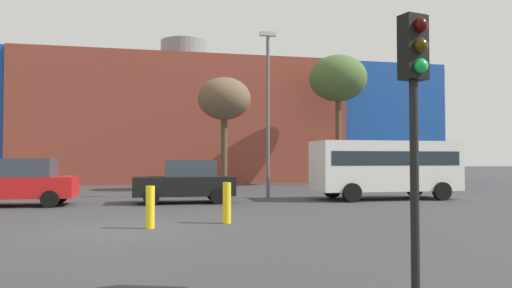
{
  "coord_description": "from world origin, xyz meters",
  "views": [
    {
      "loc": [
        0.96,
        -12.92,
        1.87
      ],
      "look_at": [
        5.09,
        6.64,
        2.53
      ],
      "focal_mm": 32.85,
      "sensor_mm": 36.0,
      "label": 1
    }
  ],
  "objects_px": {
    "white_bus": "(385,165)",
    "bollard_yellow_0": "(227,203)",
    "bare_tree_0": "(338,79)",
    "parked_car_1": "(20,182)",
    "bare_tree_1": "(224,100)",
    "bollard_yellow_1": "(150,207)",
    "parked_car_2": "(186,182)",
    "street_lamp": "(268,104)",
    "traffic_light_near_right": "(415,89)"
  },
  "relations": [
    {
      "from": "white_bus",
      "to": "bollard_yellow_0",
      "type": "height_order",
      "value": "white_bus"
    },
    {
      "from": "bare_tree_0",
      "to": "bollard_yellow_0",
      "type": "bearing_deg",
      "value": -120.47
    },
    {
      "from": "parked_car_1",
      "to": "white_bus",
      "type": "distance_m",
      "value": 15.95
    },
    {
      "from": "bare_tree_1",
      "to": "bollard_yellow_1",
      "type": "height_order",
      "value": "bare_tree_1"
    },
    {
      "from": "bollard_yellow_1",
      "to": "parked_car_2",
      "type": "bearing_deg",
      "value": 79.32
    },
    {
      "from": "parked_car_1",
      "to": "bare_tree_1",
      "type": "xyz_separation_m",
      "value": [
        9.38,
        7.83,
        4.55
      ]
    },
    {
      "from": "bare_tree_1",
      "to": "street_lamp",
      "type": "distance_m",
      "value": 6.25
    },
    {
      "from": "parked_car_2",
      "to": "white_bus",
      "type": "relative_size",
      "value": 0.63
    },
    {
      "from": "white_bus",
      "to": "street_lamp",
      "type": "xyz_separation_m",
      "value": [
        -5.25,
        1.82,
        2.98
      ]
    },
    {
      "from": "traffic_light_near_right",
      "to": "bollard_yellow_0",
      "type": "height_order",
      "value": "traffic_light_near_right"
    },
    {
      "from": "bare_tree_0",
      "to": "bollard_yellow_0",
      "type": "height_order",
      "value": "bare_tree_0"
    },
    {
      "from": "bare_tree_1",
      "to": "bollard_yellow_1",
      "type": "distance_m",
      "value": 16.49
    },
    {
      "from": "bare_tree_1",
      "to": "bollard_yellow_0",
      "type": "height_order",
      "value": "bare_tree_1"
    },
    {
      "from": "white_bus",
      "to": "bollard_yellow_1",
      "type": "height_order",
      "value": "white_bus"
    },
    {
      "from": "bare_tree_0",
      "to": "bare_tree_1",
      "type": "height_order",
      "value": "bare_tree_0"
    },
    {
      "from": "parked_car_2",
      "to": "street_lamp",
      "type": "height_order",
      "value": "street_lamp"
    },
    {
      "from": "parked_car_1",
      "to": "traffic_light_near_right",
      "type": "xyz_separation_m",
      "value": [
        8.87,
        -14.57,
        1.9
      ]
    },
    {
      "from": "parked_car_1",
      "to": "street_lamp",
      "type": "height_order",
      "value": "street_lamp"
    },
    {
      "from": "bare_tree_1",
      "to": "bollard_yellow_0",
      "type": "relative_size",
      "value": 5.75
    },
    {
      "from": "white_bus",
      "to": "street_lamp",
      "type": "height_order",
      "value": "street_lamp"
    },
    {
      "from": "parked_car_1",
      "to": "bollard_yellow_1",
      "type": "xyz_separation_m",
      "value": [
        5.23,
        -7.34,
        -0.37
      ]
    },
    {
      "from": "bollard_yellow_0",
      "to": "street_lamp",
      "type": "xyz_separation_m",
      "value": [
        3.27,
        8.54,
        4.0
      ]
    },
    {
      "from": "white_bus",
      "to": "traffic_light_near_right",
      "type": "bearing_deg",
      "value": 64.08
    },
    {
      "from": "parked_car_1",
      "to": "bollard_yellow_1",
      "type": "height_order",
      "value": "parked_car_1"
    },
    {
      "from": "white_bus",
      "to": "bare_tree_1",
      "type": "xyz_separation_m",
      "value": [
        -6.56,
        7.86,
        3.88
      ]
    },
    {
      "from": "bare_tree_1",
      "to": "bollard_yellow_1",
      "type": "xyz_separation_m",
      "value": [
        -4.15,
        -15.18,
        -4.93
      ]
    },
    {
      "from": "parked_car_2",
      "to": "street_lamp",
      "type": "relative_size",
      "value": 0.52
    },
    {
      "from": "white_bus",
      "to": "bollard_yellow_0",
      "type": "distance_m",
      "value": 10.91
    },
    {
      "from": "traffic_light_near_right",
      "to": "bollard_yellow_0",
      "type": "bearing_deg",
      "value": 177.95
    },
    {
      "from": "parked_car_2",
      "to": "bollard_yellow_0",
      "type": "distance_m",
      "value": 6.81
    },
    {
      "from": "bollard_yellow_1",
      "to": "street_lamp",
      "type": "height_order",
      "value": "street_lamp"
    },
    {
      "from": "white_bus",
      "to": "bollard_yellow_1",
      "type": "distance_m",
      "value": 13.01
    },
    {
      "from": "white_bus",
      "to": "bare_tree_0",
      "type": "height_order",
      "value": "bare_tree_0"
    },
    {
      "from": "traffic_light_near_right",
      "to": "bare_tree_0",
      "type": "bearing_deg",
      "value": 147.6
    },
    {
      "from": "parked_car_2",
      "to": "white_bus",
      "type": "height_order",
      "value": "white_bus"
    },
    {
      "from": "traffic_light_near_right",
      "to": "bollard_yellow_0",
      "type": "xyz_separation_m",
      "value": [
        -1.46,
        7.81,
        -2.25
      ]
    },
    {
      "from": "white_bus",
      "to": "street_lamp",
      "type": "bearing_deg",
      "value": -19.07
    },
    {
      "from": "white_bus",
      "to": "bare_tree_0",
      "type": "relative_size",
      "value": 0.71
    },
    {
      "from": "bare_tree_1",
      "to": "traffic_light_near_right",
      "type": "bearing_deg",
      "value": -91.3
    },
    {
      "from": "parked_car_1",
      "to": "white_bus",
      "type": "bearing_deg",
      "value": 179.89
    },
    {
      "from": "bare_tree_1",
      "to": "bollard_yellow_1",
      "type": "bearing_deg",
      "value": -105.29
    },
    {
      "from": "traffic_light_near_right",
      "to": "bare_tree_1",
      "type": "xyz_separation_m",
      "value": [
        0.51,
        22.4,
        2.66
      ]
    },
    {
      "from": "traffic_light_near_right",
      "to": "street_lamp",
      "type": "xyz_separation_m",
      "value": [
        1.81,
        16.35,
        1.75
      ]
    },
    {
      "from": "parked_car_2",
      "to": "bollard_yellow_1",
      "type": "distance_m",
      "value": 7.48
    },
    {
      "from": "parked_car_2",
      "to": "bare_tree_1",
      "type": "height_order",
      "value": "bare_tree_1"
    },
    {
      "from": "parked_car_1",
      "to": "white_bus",
      "type": "xyz_separation_m",
      "value": [
        15.94,
        -0.03,
        0.67
      ]
    },
    {
      "from": "bare_tree_1",
      "to": "white_bus",
      "type": "bearing_deg",
      "value": -50.17
    },
    {
      "from": "white_bus",
      "to": "street_lamp",
      "type": "relative_size",
      "value": 0.84
    },
    {
      "from": "bare_tree_1",
      "to": "bollard_yellow_0",
      "type": "xyz_separation_m",
      "value": [
        -1.97,
        -14.59,
        -4.9
      ]
    },
    {
      "from": "bare_tree_0",
      "to": "white_bus",
      "type": "bearing_deg",
      "value": -101.62
    }
  ]
}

